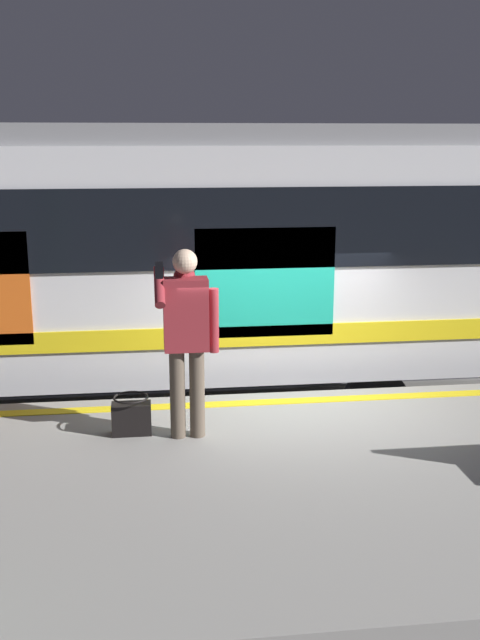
% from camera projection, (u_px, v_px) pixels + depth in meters
% --- Properties ---
extents(ground_plane, '(24.45, 24.45, 0.00)m').
position_uv_depth(ground_plane, '(288.00, 482.00, 8.28)').
color(ground_plane, '#3D3D3F').
extents(platform, '(16.30, 3.98, 1.07)m').
position_uv_depth(platform, '(333.00, 529.00, 6.23)').
color(platform, gray).
rests_on(platform, ground).
extents(safety_line, '(15.98, 0.16, 0.01)m').
position_uv_depth(safety_line, '(295.00, 401.00, 7.73)').
color(safety_line, yellow).
rests_on(safety_line, platform).
extents(track_rail_near, '(21.19, 0.08, 0.16)m').
position_uv_depth(track_rail_near, '(269.00, 431.00, 9.51)').
color(track_rail_near, slate).
rests_on(track_rail_near, ground).
extents(track_rail_far, '(21.19, 0.08, 0.16)m').
position_uv_depth(track_rail_far, '(254.00, 394.00, 10.89)').
color(track_rail_far, slate).
rests_on(track_rail_far, ground).
extents(train_carriage, '(9.63, 2.92, 3.76)m').
position_uv_depth(train_carriage, '(118.00, 246.00, 9.40)').
color(train_carriage, silver).
rests_on(train_carriage, ground).
extents(passenger, '(0.57, 0.55, 1.75)m').
position_uv_depth(passenger, '(186.00, 328.00, 6.59)').
color(passenger, brown).
rests_on(passenger, platform).
extents(handbag, '(0.36, 0.33, 0.37)m').
position_uv_depth(handbag, '(132.00, 417.00, 6.84)').
color(handbag, black).
rests_on(handbag, platform).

